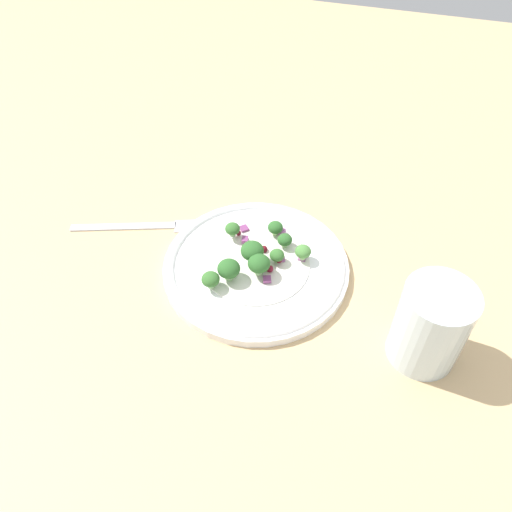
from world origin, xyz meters
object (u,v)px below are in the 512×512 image
at_px(broccoli_floret_0, 211,280).
at_px(broccoli_floret_1, 259,264).
at_px(plate, 256,266).
at_px(broccoli_floret_2, 233,229).
at_px(fork, 143,227).
at_px(water_glass, 431,325).

height_order(broccoli_floret_0, broccoli_floret_1, broccoli_floret_1).
bearing_deg(plate, broccoli_floret_2, -128.96).
distance_m(broccoli_floret_0, fork, 0.16).
relative_size(broccoli_floret_0, water_glass, 0.22).
xyz_separation_m(broccoli_floret_2, fork, (0.00, -0.13, -0.03)).
bearing_deg(plate, broccoli_floret_0, -37.17).
bearing_deg(plate, broccoli_floret_1, 27.80).
xyz_separation_m(plate, broccoli_floret_1, (0.02, 0.01, 0.02)).
xyz_separation_m(broccoli_floret_0, fork, (-0.09, -0.14, -0.03)).
height_order(plate, broccoli_floret_0, broccoli_floret_0).
relative_size(plate, fork, 1.34).
height_order(broccoli_floret_0, water_glass, water_glass).
xyz_separation_m(plate, broccoli_floret_2, (-0.04, -0.04, 0.02)).
height_order(fork, water_glass, water_glass).
distance_m(broccoli_floret_1, broccoli_floret_2, 0.07).
bearing_deg(broccoli_floret_2, plate, 51.04).
distance_m(broccoli_floret_0, broccoli_floret_1, 0.06).
relative_size(broccoli_floret_1, fork, 0.16).
bearing_deg(broccoli_floret_0, broccoli_floret_2, -179.02).
height_order(plate, broccoli_floret_1, broccoli_floret_1).
height_order(broccoli_floret_0, fork, broccoli_floret_0).
relative_size(broccoli_floret_2, water_glass, 0.19).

